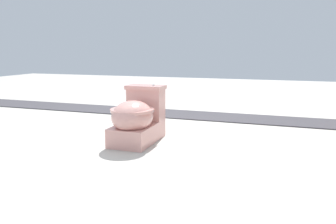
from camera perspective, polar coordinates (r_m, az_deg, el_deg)
name	(u,v)px	position (r m, az deg, el deg)	size (l,w,h in m)	color
ground_plane	(117,140)	(3.17, -8.91, -4.81)	(14.00, 14.00, 0.00)	#B7B2A8
gravel_strip	(201,116)	(4.25, 5.69, -0.63)	(0.56, 8.00, 0.01)	#423F44
toilet	(137,119)	(3.03, -5.42, -1.15)	(0.64, 0.39, 0.52)	#E09E93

